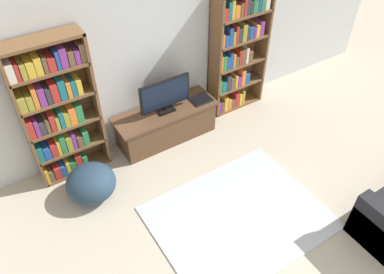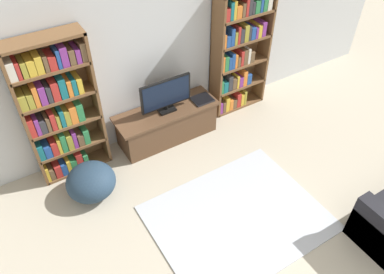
{
  "view_description": "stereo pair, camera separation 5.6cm",
  "coord_description": "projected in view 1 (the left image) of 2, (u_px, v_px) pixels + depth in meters",
  "views": [
    {
      "loc": [
        -1.76,
        0.21,
        3.72
      ],
      "look_at": [
        0.04,
        3.05,
        0.7
      ],
      "focal_mm": 35.0,
      "sensor_mm": 36.0,
      "label": 1
    },
    {
      "loc": [
        -1.71,
        0.18,
        3.72
      ],
      "look_at": [
        0.04,
        3.05,
        0.7
      ],
      "focal_mm": 35.0,
      "sensor_mm": 36.0,
      "label": 2
    }
  ],
  "objects": [
    {
      "name": "wall_back",
      "position": [
        140.0,
        52.0,
        4.84
      ],
      "size": [
        8.8,
        0.06,
        2.6
      ],
      "color": "silver",
      "rests_on": "ground_plane"
    },
    {
      "name": "bookshelf_left",
      "position": [
        57.0,
        112.0,
        4.46
      ],
      "size": [
        0.9,
        0.3,
        1.91
      ],
      "color": "brown",
      "rests_on": "ground_plane"
    },
    {
      "name": "bookshelf_right",
      "position": [
        236.0,
        51.0,
        5.53
      ],
      "size": [
        0.9,
        0.3,
        1.91
      ],
      "color": "brown",
      "rests_on": "ground_plane"
    },
    {
      "name": "tv_stand",
      "position": [
        166.0,
        124.0,
        5.4
      ],
      "size": [
        1.49,
        0.52,
        0.5
      ],
      "color": "brown",
      "rests_on": "ground_plane"
    },
    {
      "name": "television",
      "position": [
        165.0,
        95.0,
        5.04
      ],
      "size": [
        0.75,
        0.16,
        0.5
      ],
      "color": "black",
      "rests_on": "tv_stand"
    },
    {
      "name": "laptop",
      "position": [
        201.0,
        99.0,
        5.4
      ],
      "size": [
        0.29,
        0.25,
        0.03
      ],
      "color": "#28282D",
      "rests_on": "tv_stand"
    },
    {
      "name": "area_rug",
      "position": [
        238.0,
        217.0,
        4.49
      ],
      "size": [
        1.98,
        1.58,
        0.02
      ],
      "color": "#B2B7C1",
      "rests_on": "ground_plane"
    },
    {
      "name": "beanbag_ottoman",
      "position": [
        91.0,
        183.0,
        4.61
      ],
      "size": [
        0.61,
        0.61,
        0.43
      ],
      "primitive_type": "ellipsoid",
      "color": "#23384C",
      "rests_on": "ground_plane"
    }
  ]
}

